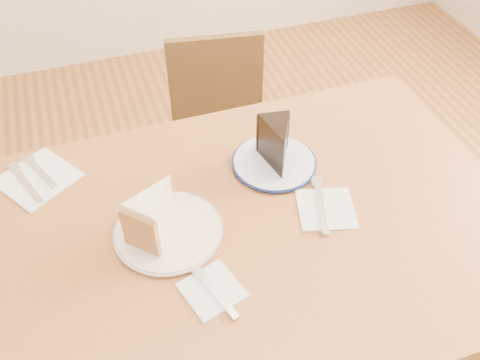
{
  "coord_description": "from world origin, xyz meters",
  "views": [
    {
      "loc": [
        -0.24,
        -0.69,
        1.62
      ],
      "look_at": [
        0.03,
        0.09,
        0.8
      ],
      "focal_mm": 40.0,
      "sensor_mm": 36.0,
      "label": 1
    }
  ],
  "objects_px": {
    "plate_navy": "(274,163)",
    "chocolate_cake": "(278,148)",
    "table": "(242,256)",
    "plate_cream": "(168,232)",
    "chair_far": "(222,142)",
    "carrot_cake": "(158,213)"
  },
  "relations": [
    {
      "from": "table",
      "to": "plate_navy",
      "type": "relative_size",
      "value": 6.25
    },
    {
      "from": "chair_far",
      "to": "plate_navy",
      "type": "distance_m",
      "value": 0.59
    },
    {
      "from": "plate_cream",
      "to": "chocolate_cake",
      "type": "distance_m",
      "value": 0.32
    },
    {
      "from": "plate_cream",
      "to": "chocolate_cake",
      "type": "relative_size",
      "value": 2.08
    },
    {
      "from": "chocolate_cake",
      "to": "plate_cream",
      "type": "bearing_deg",
      "value": 29.99
    },
    {
      "from": "plate_cream",
      "to": "plate_navy",
      "type": "distance_m",
      "value": 0.31
    },
    {
      "from": "chair_far",
      "to": "plate_navy",
      "type": "relative_size",
      "value": 3.95
    },
    {
      "from": "chair_far",
      "to": "plate_cream",
      "type": "relative_size",
      "value": 3.47
    },
    {
      "from": "plate_navy",
      "to": "carrot_cake",
      "type": "relative_size",
      "value": 1.71
    },
    {
      "from": "plate_navy",
      "to": "chocolate_cake",
      "type": "bearing_deg",
      "value": -79.54
    },
    {
      "from": "table",
      "to": "plate_navy",
      "type": "xyz_separation_m",
      "value": [
        0.14,
        0.16,
        0.1
      ]
    },
    {
      "from": "plate_navy",
      "to": "chocolate_cake",
      "type": "xyz_separation_m",
      "value": [
        0.0,
        -0.01,
        0.06
      ]
    },
    {
      "from": "chair_far",
      "to": "plate_cream",
      "type": "bearing_deg",
      "value": 72.88
    },
    {
      "from": "carrot_cake",
      "to": "chocolate_cake",
      "type": "bearing_deg",
      "value": 65.17
    },
    {
      "from": "carrot_cake",
      "to": "chocolate_cake",
      "type": "height_order",
      "value": "chocolate_cake"
    },
    {
      "from": "chair_far",
      "to": "chocolate_cake",
      "type": "xyz_separation_m",
      "value": [
        -0.01,
        -0.49,
        0.39
      ]
    },
    {
      "from": "carrot_cake",
      "to": "table",
      "type": "bearing_deg",
      "value": 30.53
    },
    {
      "from": "table",
      "to": "plate_cream",
      "type": "distance_m",
      "value": 0.19
    },
    {
      "from": "chair_far",
      "to": "plate_navy",
      "type": "height_order",
      "value": "plate_navy"
    },
    {
      "from": "plate_cream",
      "to": "chocolate_cake",
      "type": "height_order",
      "value": "chocolate_cake"
    },
    {
      "from": "table",
      "to": "chocolate_cake",
      "type": "relative_size",
      "value": 11.45
    },
    {
      "from": "table",
      "to": "chocolate_cake",
      "type": "bearing_deg",
      "value": 47.36
    }
  ]
}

